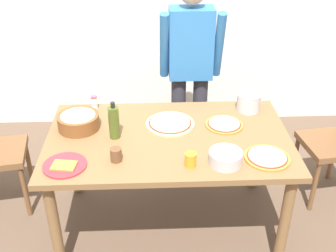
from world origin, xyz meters
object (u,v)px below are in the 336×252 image
Objects in this scene: olive_oil_bottle at (114,122)px; cup_orange at (190,160)px; pizza_raw_on_board at (170,123)px; popcorn_bowl at (78,120)px; plate_with_slice at (65,165)px; cup_small_brown at (116,155)px; dining_table at (168,148)px; mixing_bowl_steel at (225,158)px; pizza_second_cooked at (224,124)px; salt_shaker at (94,102)px; person_cook at (190,66)px; pizza_cooked_on_tray at (267,157)px; steel_pot at (249,102)px.

cup_orange is (0.47, -0.33, -0.07)m from olive_oil_bottle.
popcorn_bowl is (-0.62, -0.02, 0.05)m from pizza_raw_on_board.
cup_small_brown is at bearing 8.94° from plate_with_slice.
dining_table is 18.82× the size of cup_small_brown.
mixing_bowl_steel is (0.95, -0.01, 0.03)m from plate_with_slice.
popcorn_bowl is 0.85m from cup_orange.
salt_shaker is (-0.91, 0.28, 0.04)m from pizza_second_cooked.
pizza_raw_on_board is at bearing -107.40° from person_cook.
cup_orange is at bearing -48.76° from salt_shaker.
pizza_raw_on_board and pizza_second_cooked have the same top height.
cup_small_brown is (0.28, -0.39, -0.02)m from popcorn_bowl.
cup_orange is (0.74, -0.02, 0.03)m from plate_with_slice.
pizza_cooked_on_tray is 0.62m from steel_pot.
olive_oil_bottle reaches higher than dining_table.
popcorn_bowl is (-0.81, -0.62, -0.12)m from person_cook.
pizza_second_cooked is at bearing -73.98° from person_cook.
steel_pot reaches higher than cup_small_brown.
salt_shaker is at bearing 163.01° from pizza_second_cooked.
cup_small_brown is at bearing -129.85° from pizza_raw_on_board.
plate_with_slice reaches higher than pizza_second_cooked.
salt_shaker is at bearing 74.13° from popcorn_bowl.
pizza_second_cooked is at bearing -0.58° from popcorn_bowl.
pizza_cooked_on_tray is 1.09× the size of olive_oil_bottle.
pizza_second_cooked is (0.18, -0.63, -0.17)m from person_cook.
pizza_raw_on_board is 3.94× the size of cup_small_brown.
olive_oil_bottle is at bearing 48.73° from plate_with_slice.
cup_small_brown is 0.69m from salt_shaker.
person_cook reaches higher than salt_shaker.
steel_pot is (0.27, 0.65, 0.03)m from mixing_bowl_steel.
olive_oil_bottle is at bearing 178.77° from dining_table.
pizza_second_cooked is 0.44m from mixing_bowl_steel.
cup_orange is at bearing -121.22° from pizza_second_cooked.
plate_with_slice is 0.43m from olive_oil_bottle.
pizza_raw_on_board is 1.93× the size of steel_pot.
pizza_cooked_on_tray is 1.21m from plate_with_slice.
olive_oil_bottle is 3.01× the size of cup_small_brown.
steel_pot is at bearing 45.83° from pizza_second_cooked.
plate_with_slice is at bearing -98.05° from salt_shaker.
dining_table is 4.78× the size of pizza_raw_on_board.
cup_small_brown is (-0.91, 0.02, 0.03)m from pizza_cooked_on_tray.
cup_orange is at bearing -94.85° from person_cook.
pizza_cooked_on_tray is 0.99× the size of popcorn_bowl.
salt_shaker is (-0.52, 0.40, 0.14)m from dining_table.
steel_pot reaches higher than mixing_bowl_steel.
popcorn_bowl is at bearing 86.91° from plate_with_slice.
cup_orange is at bearing -125.91° from steel_pot.
cup_small_brown is at bearing -147.08° from steel_pot.
person_cook is at bearing 106.02° from pizza_second_cooked.
steel_pot reaches higher than dining_table.
steel_pot is (0.95, 0.33, -0.05)m from olive_oil_bottle.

